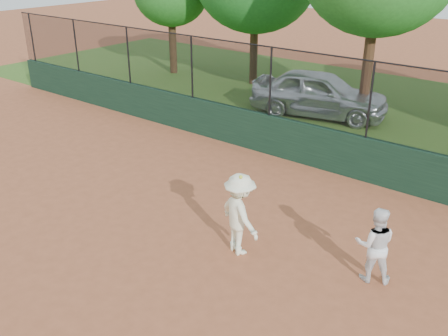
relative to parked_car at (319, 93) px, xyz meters
The scene contains 7 objects.
ground 10.27m from the parked_car, 84.00° to the right, with size 80.00×80.00×0.00m, color #A85836.
back_wall 4.32m from the parked_car, 75.64° to the right, with size 26.00×0.20×1.20m, color #163120.
grass_strip 2.27m from the parked_car, 59.49° to the left, with size 36.00×12.00×0.01m, color #30541A.
parked_car is the anchor object (origin of this frame).
player_second 9.89m from the parked_car, 55.82° to the right, with size 0.73×0.57×1.50m, color white.
player_main 9.49m from the parked_car, 71.21° to the right, with size 1.28×1.00×1.91m.
fence_assembly 4.53m from the parked_car, 76.01° to the right, with size 26.00×0.06×2.00m.
Camera 1 is at (7.11, -5.82, 5.79)m, focal length 40.00 mm.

